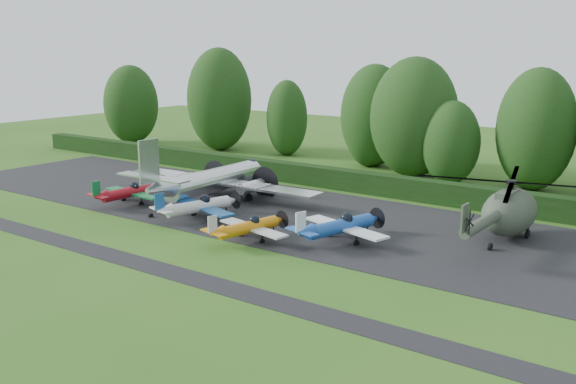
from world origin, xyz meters
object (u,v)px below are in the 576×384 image
Objects in this scene: transport_plane at (212,180)px; light_plane_red at (129,192)px; light_plane_orange at (249,227)px; helicopter at (510,208)px; light_plane_white at (199,206)px; light_plane_blue at (340,226)px.

light_plane_red is (-4.96, -5.48, -0.78)m from transport_plane.
transport_plane is at bearing 131.89° from light_plane_orange.
transport_plane reaches higher than helicopter.
transport_plane is 7.44m from light_plane_red.
light_plane_orange is (10.82, -7.98, -0.84)m from transport_plane.
light_plane_orange is at bearing -32.67° from light_plane_white.
light_plane_blue is (12.53, 1.42, 0.05)m from light_plane_white.
light_plane_white is at bearing -158.69° from helicopter.
helicopter is at bearing 12.38° from light_plane_red.
light_plane_blue is 0.50× the size of helicopter.
light_plane_orange is 0.87× the size of light_plane_blue.
helicopter reaches higher than light_plane_orange.
light_plane_orange is 0.43× the size of helicopter.
light_plane_blue reaches higher than light_plane_orange.
transport_plane reaches higher than light_plane_orange.
light_plane_red is 0.46× the size of helicopter.
light_plane_red reaches higher than light_plane_orange.
light_plane_white reaches higher than light_plane_red.
helicopter is (22.08, 9.26, 1.20)m from light_plane_white.
light_plane_blue is (5.54, 3.61, 0.16)m from light_plane_orange.
light_plane_blue is at bearing -13.60° from transport_plane.
transport_plane is 13.47m from light_plane_orange.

